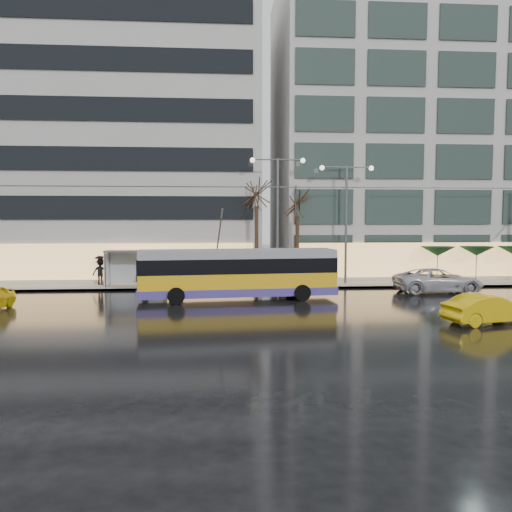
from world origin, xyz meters
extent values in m
plane|color=black|center=(0.00, 0.00, 0.00)|extent=(140.00, 140.00, 0.00)
cube|color=gray|center=(2.00, 14.00, 0.07)|extent=(80.00, 10.00, 0.15)
cube|color=slate|center=(2.00, 9.05, 0.07)|extent=(80.00, 0.10, 0.15)
cube|color=#A7A5A0|center=(-16.00, 19.00, 11.15)|extent=(34.00, 14.00, 22.00)
cube|color=#A7A5A0|center=(19.00, 19.00, 12.65)|extent=(32.00, 14.00, 25.00)
cube|color=gold|center=(-1.08, 4.91, 1.02)|extent=(11.80, 3.50, 1.45)
cube|color=#483A91|center=(-1.08, 4.91, 0.53)|extent=(11.84, 3.54, 0.48)
cube|color=black|center=(-1.08, 4.91, 2.08)|extent=(11.82, 3.52, 0.87)
cube|color=gray|center=(-1.08, 4.91, 2.76)|extent=(11.80, 3.50, 0.48)
cube|color=black|center=(4.73, 5.46, 1.94)|extent=(0.27, 2.22, 1.26)
cube|color=black|center=(-6.89, 4.36, 1.94)|extent=(0.27, 2.22, 1.26)
cylinder|color=black|center=(2.47, 6.46, 0.48)|extent=(1.00, 0.43, 0.97)
cylinder|color=black|center=(2.70, 4.05, 0.48)|extent=(1.00, 0.43, 0.97)
cylinder|color=black|center=(-4.86, 5.77, 0.48)|extent=(1.00, 0.43, 0.97)
cylinder|color=black|center=(-4.63, 3.36, 0.48)|extent=(1.00, 0.43, 0.97)
cylinder|color=#595B60|center=(-2.13, 5.73, 4.16)|extent=(0.39, 3.59, 2.55)
cylinder|color=#595B60|center=(-2.18, 6.22, 4.16)|extent=(0.39, 3.59, 2.55)
cylinder|color=#595B60|center=(1.00, 5.75, 6.80)|extent=(42.00, 0.04, 0.04)
cylinder|color=#595B60|center=(1.00, 6.25, 6.80)|extent=(42.00, 0.04, 0.04)
cube|color=#595B60|center=(-8.00, 10.50, 2.60)|extent=(4.20, 1.60, 0.12)
cube|color=silver|center=(-8.00, 11.20, 1.35)|extent=(4.00, 0.05, 2.20)
cube|color=white|center=(-10.05, 10.50, 1.35)|extent=(0.10, 1.40, 2.20)
cylinder|color=#595B60|center=(-10.00, 9.80, 1.35)|extent=(0.10, 0.10, 2.40)
cylinder|color=#595B60|center=(-10.00, 11.20, 1.35)|extent=(0.10, 0.10, 2.40)
cylinder|color=#595B60|center=(-6.00, 9.80, 1.35)|extent=(0.10, 0.10, 2.40)
cylinder|color=#595B60|center=(-6.00, 11.20, 1.35)|extent=(0.10, 0.10, 2.40)
cylinder|color=#595B60|center=(2.00, 10.80, 4.65)|extent=(0.18, 0.18, 9.00)
cylinder|color=#595B60|center=(1.10, 10.80, 9.05)|extent=(1.80, 0.10, 0.10)
cylinder|color=#595B60|center=(2.90, 10.80, 9.05)|extent=(1.80, 0.10, 0.10)
sphere|color=#FFF2CC|center=(0.20, 10.80, 9.00)|extent=(0.36, 0.36, 0.36)
sphere|color=#FFF2CC|center=(3.80, 10.80, 9.00)|extent=(0.36, 0.36, 0.36)
cylinder|color=#595B60|center=(7.00, 10.80, 4.40)|extent=(0.18, 0.18, 8.50)
cylinder|color=#595B60|center=(6.10, 10.80, 8.55)|extent=(1.80, 0.10, 0.10)
cylinder|color=#595B60|center=(7.90, 10.80, 8.55)|extent=(1.80, 0.10, 0.10)
sphere|color=#FFF2CC|center=(5.20, 10.80, 8.50)|extent=(0.36, 0.36, 0.36)
sphere|color=#FFF2CC|center=(8.80, 10.80, 8.50)|extent=(0.36, 0.36, 0.36)
cylinder|color=black|center=(0.50, 11.00, 2.95)|extent=(0.28, 0.28, 5.60)
cylinder|color=black|center=(3.50, 11.20, 2.60)|extent=(0.28, 0.28, 4.90)
cylinder|color=#595B60|center=(14.00, 11.00, 1.25)|extent=(0.06, 0.06, 2.20)
cone|color=#0F381C|center=(14.00, 11.00, 2.45)|extent=(2.50, 2.50, 0.70)
cylinder|color=#595B60|center=(17.00, 11.00, 1.25)|extent=(0.06, 0.06, 2.20)
cone|color=#0F381C|center=(17.00, 11.00, 2.45)|extent=(2.50, 2.50, 0.70)
imported|color=#E5BA0C|center=(10.17, -2.93, 0.68)|extent=(4.37, 2.34, 1.37)
imported|color=#B9B9BE|center=(12.21, 6.83, 0.79)|extent=(5.72, 2.69, 1.58)
imported|color=black|center=(-7.35, 9.84, 0.97)|extent=(0.68, 0.54, 1.63)
imported|color=#E54C93|center=(-7.35, 9.84, 1.90)|extent=(1.19, 1.20, 0.88)
imported|color=black|center=(-5.32, 9.41, 0.94)|extent=(0.81, 0.66, 1.59)
imported|color=black|center=(-10.66, 11.30, 1.09)|extent=(1.28, 0.82, 1.87)
imported|color=black|center=(-10.66, 11.30, 1.90)|extent=(0.90, 0.90, 0.72)
camera|label=1|loc=(-2.16, -24.84, 4.79)|focal=35.00mm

